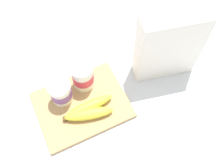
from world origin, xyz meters
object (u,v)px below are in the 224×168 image
Objects in this scene: cutting_board at (82,105)px; yogurt_cup_front at (61,92)px; cereal_box at (169,46)px; banana_bunch at (89,110)px; yogurt_cup_back at (83,76)px.

cutting_board is 0.08m from yogurt_cup_front.
cereal_box is (0.32, 0.01, 0.13)m from cutting_board.
cereal_box reaches higher than banana_bunch.
yogurt_cup_front is at bearing 135.37° from cutting_board.
cutting_board is at bearing -44.63° from yogurt_cup_front.
cutting_board is at bearing 104.58° from banana_bunch.
yogurt_cup_back reaches higher than banana_bunch.
banana_bunch is (0.01, -0.04, 0.02)m from cutting_board.
cereal_box is 2.69× the size of yogurt_cup_back.
banana_bunch is (-0.31, -0.05, -0.10)m from cereal_box.
cereal_box is 0.29m from yogurt_cup_back.
cutting_board is 2.98× the size of yogurt_cup_back.
cereal_box is 0.33m from banana_bunch.
cereal_box is 0.37m from yogurt_cup_front.
yogurt_cup_front is 0.49× the size of banana_bunch.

